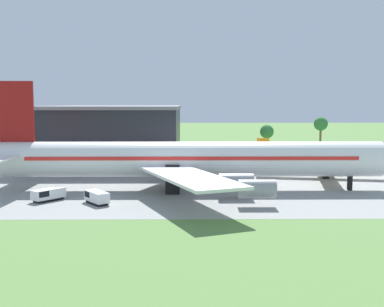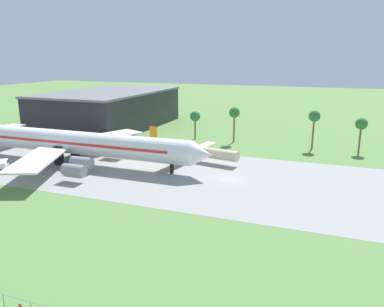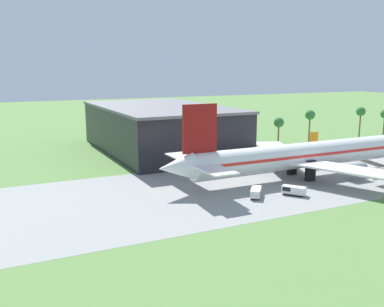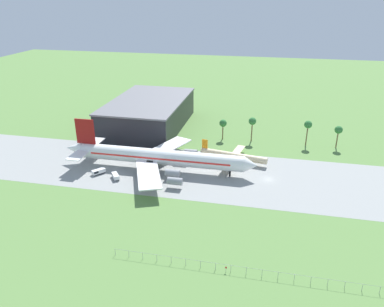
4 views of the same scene
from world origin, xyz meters
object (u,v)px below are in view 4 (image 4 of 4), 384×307
at_px(regional_aircraft, 233,156).
at_px(terminal_building, 149,113).
at_px(no_stopping_sign, 226,269).
at_px(jet_airliner, 157,157).
at_px(fuel_truck, 115,176).
at_px(baggage_tug, 98,172).

distance_m(regional_aircraft, terminal_building, 61.02).
height_order(regional_aircraft, no_stopping_sign, regional_aircraft).
xyz_separation_m(jet_airliner, terminal_building, (-19.92, 49.90, 1.83)).
xyz_separation_m(regional_aircraft, terminal_building, (-49.19, 35.79, 4.75)).
distance_m(jet_airliner, fuel_truck, 18.32).
height_order(fuel_truck, no_stopping_sign, fuel_truck).
distance_m(baggage_tug, terminal_building, 59.45).
height_order(jet_airliner, no_stopping_sign, jet_airliner).
bearing_deg(fuel_truck, jet_airliner, 39.42).
bearing_deg(no_stopping_sign, regional_aircraft, 94.99).
distance_m(fuel_truck, no_stopping_sign, 65.64).
bearing_deg(fuel_truck, no_stopping_sign, -41.70).
xyz_separation_m(regional_aircraft, baggage_tug, (-51.17, -23.29, -1.64)).
height_order(regional_aircraft, terminal_building, terminal_building).
bearing_deg(baggage_tug, no_stopping_sign, -38.66).
relative_size(baggage_tug, no_stopping_sign, 3.21).
relative_size(no_stopping_sign, terminal_building, 0.03).
bearing_deg(no_stopping_sign, fuel_truck, 138.30).
bearing_deg(terminal_building, baggage_tug, -91.92).
bearing_deg(baggage_tug, fuel_truck, -14.33).
distance_m(fuel_truck, terminal_building, 61.81).
relative_size(regional_aircraft, terminal_building, 0.47).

